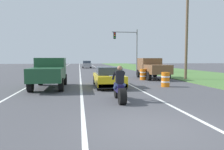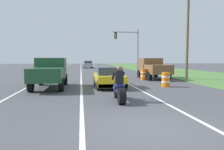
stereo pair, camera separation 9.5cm
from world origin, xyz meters
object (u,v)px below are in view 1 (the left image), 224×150
object	(u,v)px
sports_car_yellow	(108,78)
pickup_truck_right_shoulder_brown	(152,67)
motorcycle_with_rider	(120,89)
pickup_truck_left_lane_dark_green	(49,71)
distant_car_far_ahead	(87,64)
construction_barrel_nearest	(165,79)
construction_barrel_mid	(143,74)
traffic_light_mast_near	(129,44)

from	to	relation	value
sports_car_yellow	pickup_truck_right_shoulder_brown	distance (m)	7.34
sports_car_yellow	motorcycle_with_rider	bearing A→B (deg)	-92.16
motorcycle_with_rider	pickup_truck_right_shoulder_brown	world-z (taller)	pickup_truck_right_shoulder_brown
pickup_truck_left_lane_dark_green	distant_car_far_ahead	bearing A→B (deg)	83.52
construction_barrel_nearest	construction_barrel_mid	world-z (taller)	same
motorcycle_with_rider	sports_car_yellow	xyz separation A→B (m)	(0.20, 5.18, 0.04)
motorcycle_with_rider	construction_barrel_mid	bearing A→B (deg)	67.51
motorcycle_with_rider	traffic_light_mast_near	xyz separation A→B (m)	(5.19, 20.29, 3.34)
construction_barrel_nearest	distant_car_far_ahead	distance (m)	31.58
motorcycle_with_rider	traffic_light_mast_near	world-z (taller)	traffic_light_mast_near
pickup_truck_right_shoulder_brown	distant_car_far_ahead	xyz separation A→B (m)	(-5.39, 25.38, -0.33)
sports_car_yellow	construction_barrel_nearest	bearing A→B (deg)	-7.87
sports_car_yellow	pickup_truck_left_lane_dark_green	bearing A→B (deg)	-179.74
pickup_truck_left_lane_dark_green	construction_barrel_nearest	distance (m)	7.82
sports_car_yellow	distant_car_far_ahead	xyz separation A→B (m)	(-0.41, 30.75, 0.14)
distant_car_far_ahead	construction_barrel_nearest	bearing A→B (deg)	-82.20
sports_car_yellow	traffic_light_mast_near	distance (m)	16.25
construction_barrel_mid	motorcycle_with_rider	bearing A→B (deg)	-112.49
motorcycle_with_rider	pickup_truck_right_shoulder_brown	distance (m)	11.77
pickup_truck_left_lane_dark_green	construction_barrel_mid	xyz separation A→B (m)	(7.67, 4.40, -0.60)
motorcycle_with_rider	construction_barrel_nearest	xyz separation A→B (m)	(4.07, 4.65, -0.09)
pickup_truck_left_lane_dark_green	distant_car_far_ahead	world-z (taller)	pickup_truck_left_lane_dark_green
sports_car_yellow	pickup_truck_right_shoulder_brown	bearing A→B (deg)	47.14
construction_barrel_mid	distant_car_far_ahead	xyz separation A→B (m)	(-4.17, 26.37, 0.27)
pickup_truck_right_shoulder_brown	construction_barrel_mid	bearing A→B (deg)	-140.88
pickup_truck_left_lane_dark_green	traffic_light_mast_near	bearing A→B (deg)	59.54
distant_car_far_ahead	sports_car_yellow	bearing A→B (deg)	-89.23
traffic_light_mast_near	construction_barrel_nearest	xyz separation A→B (m)	(-1.12, -15.64, -3.43)
pickup_truck_left_lane_dark_green	traffic_light_mast_near	world-z (taller)	traffic_light_mast_near
sports_car_yellow	construction_barrel_mid	distance (m)	5.77
construction_barrel_mid	pickup_truck_right_shoulder_brown	bearing A→B (deg)	39.12
traffic_light_mast_near	pickup_truck_left_lane_dark_green	bearing A→B (deg)	-120.46
pickup_truck_left_lane_dark_green	construction_barrel_mid	world-z (taller)	pickup_truck_left_lane_dark_green
sports_car_yellow	pickup_truck_right_shoulder_brown	xyz separation A→B (m)	(4.98, 5.37, 0.48)
pickup_truck_left_lane_dark_green	construction_barrel_nearest	xyz separation A→B (m)	(7.78, -0.52, -0.60)
construction_barrel_nearest	sports_car_yellow	bearing A→B (deg)	172.13
sports_car_yellow	distant_car_far_ahead	distance (m)	30.75
sports_car_yellow	pickup_truck_left_lane_dark_green	size ratio (longest dim) A/B	0.90
traffic_light_mast_near	distant_car_far_ahead	size ratio (longest dim) A/B	1.50
pickup_truck_left_lane_dark_green	motorcycle_with_rider	bearing A→B (deg)	-54.33
motorcycle_with_rider	construction_barrel_nearest	size ratio (longest dim) A/B	2.21
pickup_truck_left_lane_dark_green	construction_barrel_mid	size ratio (longest dim) A/B	4.80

